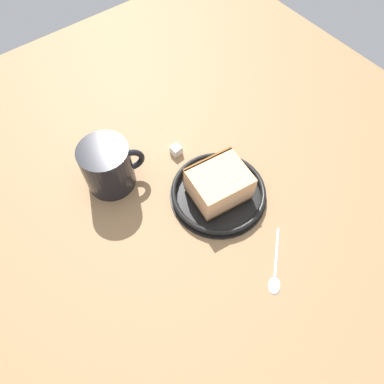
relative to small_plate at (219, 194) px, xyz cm
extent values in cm
cube|color=#936D47|center=(9.93, -0.26, -2.52)|extent=(125.64, 125.64, 3.17)
cylinder|color=black|center=(0.00, 0.00, -0.45)|extent=(17.93, 17.93, 0.98)
torus|color=black|center=(0.00, 0.00, 0.50)|extent=(17.42, 17.42, 0.93)
cube|color=brown|center=(0.00, 0.00, 0.34)|extent=(10.85, 9.29, 0.60)
cube|color=#EAB27F|center=(0.00, 0.00, 3.20)|extent=(10.85, 9.29, 5.13)
cube|color=brown|center=(-0.55, -4.31, 3.20)|extent=(9.90, 1.86, 5.13)
cylinder|color=black|center=(14.00, -14.98, 3.88)|extent=(8.98, 8.98, 9.64)
cylinder|color=#47230F|center=(14.00, -14.98, 7.53)|extent=(7.90, 7.90, 0.40)
torus|color=black|center=(9.70, -13.65, 3.88)|extent=(5.44, 2.63, 5.35)
ellipsoid|color=silver|center=(3.63, 18.43, -0.54)|extent=(3.57, 3.49, 0.80)
cylinder|color=silver|center=(-0.80, 14.47, -0.69)|extent=(6.96, 6.29, 0.50)
cube|color=white|center=(0.35, -12.94, 0.00)|extent=(2.03, 2.03, 1.89)
camera|label=1|loc=(24.53, 23.68, 57.02)|focal=33.69mm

